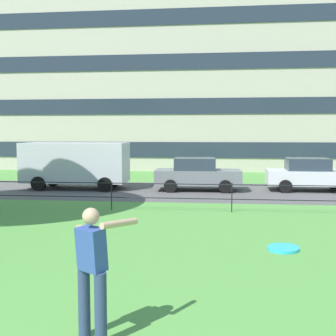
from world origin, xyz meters
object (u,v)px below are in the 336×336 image
at_px(frisbee, 283,248).
at_px(apartment_building_background, 173,74).
at_px(car_white_center, 310,174).
at_px(car_grey_left, 197,174).
at_px(person_thrower, 92,269).
at_px(panel_van_right, 76,163).

height_order(frisbee, apartment_building_background, apartment_building_background).
bearing_deg(apartment_building_background, frisbee, -82.82).
xyz_separation_m(car_white_center, apartment_building_background, (-8.06, 16.59, 7.05)).
xyz_separation_m(frisbee, car_grey_left, (-1.34, 16.05, -0.96)).
bearing_deg(person_thrower, frisbee, -37.17).
bearing_deg(apartment_building_background, person_thrower, -86.31).
bearing_deg(panel_van_right, apartment_building_background, 79.75).
bearing_deg(panel_van_right, car_white_center, 1.96).
height_order(frisbee, car_white_center, frisbee).
xyz_separation_m(frisbee, panel_van_right, (-7.23, 16.06, -0.47)).
distance_m(car_grey_left, car_white_center, 5.25).
distance_m(person_thrower, frisbee, 2.79).
distance_m(person_thrower, panel_van_right, 15.31).
bearing_deg(panel_van_right, person_thrower, -70.57).
relative_size(panel_van_right, apartment_building_background, 0.13).
relative_size(car_grey_left, car_white_center, 1.00).
distance_m(frisbee, apartment_building_background, 33.84).
height_order(panel_van_right, car_grey_left, panel_van_right).
xyz_separation_m(person_thrower, frisbee, (2.14, -1.62, 0.79)).
xyz_separation_m(panel_van_right, car_white_center, (11.13, 0.38, -0.49)).
relative_size(frisbee, car_white_center, 0.09).
height_order(frisbee, car_grey_left, frisbee).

